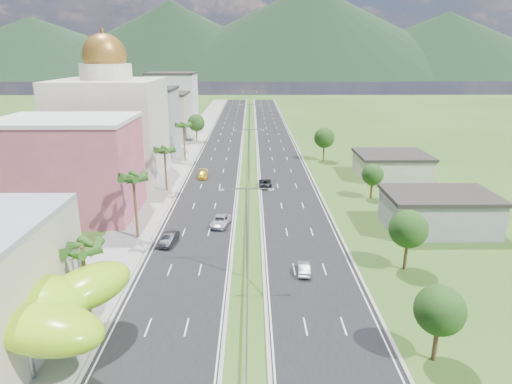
{
  "coord_description": "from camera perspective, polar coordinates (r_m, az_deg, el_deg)",
  "views": [
    {
      "loc": [
        0.57,
        -37.77,
        25.02
      ],
      "look_at": [
        1.16,
        21.17,
        7.0
      ],
      "focal_mm": 32.0,
      "sensor_mm": 36.0,
      "label": 1
    }
  ],
  "objects": [
    {
      "name": "ground",
      "position": [
        45.31,
        -1.25,
        -16.52
      ],
      "size": [
        500.0,
        500.0,
        0.0
      ],
      "primitive_type": "plane",
      "color": "#2D5119",
      "rests_on": "ground"
    },
    {
      "name": "road_left",
      "position": [
        130.44,
        -4.13,
        5.91
      ],
      "size": [
        11.0,
        260.0,
        0.04
      ],
      "primitive_type": "cube",
      "color": "black",
      "rests_on": "ground"
    },
    {
      "name": "road_right",
      "position": [
        130.38,
        2.5,
        5.93
      ],
      "size": [
        11.0,
        260.0,
        0.04
      ],
      "primitive_type": "cube",
      "color": "black",
      "rests_on": "ground"
    },
    {
      "name": "sidewalk_left",
      "position": [
        131.36,
        -8.3,
        5.87
      ],
      "size": [
        7.0,
        260.0,
        0.12
      ],
      "primitive_type": "cube",
      "color": "gray",
      "rests_on": "ground"
    },
    {
      "name": "median_guardrail",
      "position": [
        112.44,
        -0.86,
        4.46
      ],
      "size": [
        0.1,
        216.06,
        0.76
      ],
      "color": "gray",
      "rests_on": "ground"
    },
    {
      "name": "streetlight_median_b",
      "position": [
        51.15,
        -1.18,
        -3.93
      ],
      "size": [
        6.04,
        0.25,
        11.0
      ],
      "color": "gray",
      "rests_on": "ground"
    },
    {
      "name": "streetlight_median_c",
      "position": [
        89.65,
        -0.93,
        5.24
      ],
      "size": [
        6.04,
        0.25,
        11.0
      ],
      "color": "gray",
      "rests_on": "ground"
    },
    {
      "name": "streetlight_median_d",
      "position": [
        134.02,
        -0.82,
        9.16
      ],
      "size": [
        6.04,
        0.25,
        11.0
      ],
      "color": "gray",
      "rests_on": "ground"
    },
    {
      "name": "streetlight_median_e",
      "position": [
        178.71,
        -0.77,
        11.13
      ],
      "size": [
        6.04,
        0.25,
        11.0
      ],
      "color": "gray",
      "rests_on": "ground"
    },
    {
      "name": "lime_canopy",
      "position": [
        44.32,
        -28.85,
        -12.17
      ],
      "size": [
        18.0,
        15.0,
        7.4
      ],
      "color": "#92CC13",
      "rests_on": "ground"
    },
    {
      "name": "pink_shophouse",
      "position": [
        77.4,
        -22.24,
        2.63
      ],
      "size": [
        20.0,
        15.0,
        15.0
      ],
      "primitive_type": "cube",
      "color": "#B44A5C",
      "rests_on": "ground"
    },
    {
      "name": "domed_building",
      "position": [
        98.03,
        -17.7,
        8.19
      ],
      "size": [
        20.0,
        20.0,
        28.7
      ],
      "color": "beige",
      "rests_on": "ground"
    },
    {
      "name": "midrise_grey",
      "position": [
        122.15,
        -13.77,
        8.51
      ],
      "size": [
        16.0,
        15.0,
        16.0
      ],
      "primitive_type": "cube",
      "color": "gray",
      "rests_on": "ground"
    },
    {
      "name": "midrise_beige",
      "position": [
        143.66,
        -11.79,
        9.24
      ],
      "size": [
        16.0,
        15.0,
        13.0
      ],
      "primitive_type": "cube",
      "color": "#B0A491",
      "rests_on": "ground"
    },
    {
      "name": "midrise_white",
      "position": [
        165.86,
        -10.34,
        11.19
      ],
      "size": [
        16.0,
        15.0,
        18.0
      ],
      "primitive_type": "cube",
      "color": "silver",
      "rests_on": "ground"
    },
    {
      "name": "shed_near",
      "position": [
        72.11,
        21.84,
        -2.47
      ],
      "size": [
        15.0,
        10.0,
        5.0
      ],
      "primitive_type": "cube",
      "color": "gray",
      "rests_on": "ground"
    },
    {
      "name": "shed_far",
      "position": [
        99.96,
        16.59,
        3.09
      ],
      "size": [
        14.0,
        12.0,
        4.4
      ],
      "primitive_type": "cube",
      "color": "#B0A491",
      "rests_on": "ground"
    },
    {
      "name": "palm_tree_b",
      "position": [
        46.5,
        -20.9,
        -6.91
      ],
      "size": [
        3.6,
        3.6,
        8.1
      ],
      "color": "#47301C",
      "rests_on": "ground"
    },
    {
      "name": "palm_tree_c",
      "position": [
        64.06,
        -15.09,
        1.46
      ],
      "size": [
        3.6,
        3.6,
        9.6
      ],
      "color": "#47301C",
      "rests_on": "ground"
    },
    {
      "name": "palm_tree_d",
      "position": [
        86.11,
        -11.36,
        4.95
      ],
      "size": [
        3.6,
        3.6,
        8.6
      ],
      "color": "#47301C",
      "rests_on": "ground"
    },
    {
      "name": "palm_tree_e",
      "position": [
        110.23,
        -9.04,
        8.07
      ],
      "size": [
        3.6,
        3.6,
        9.4
      ],
      "color": "#47301C",
      "rests_on": "ground"
    },
    {
      "name": "leafy_tree_lfar",
      "position": [
        135.14,
        -7.48,
        8.59
      ],
      "size": [
        4.9,
        4.9,
        8.05
      ],
      "color": "#47301C",
      "rests_on": "ground"
    },
    {
      "name": "leafy_tree_ra",
      "position": [
        41.49,
        21.98,
        -13.57
      ],
      "size": [
        4.2,
        4.2,
        6.9
      ],
      "color": "#47301C",
      "rests_on": "ground"
    },
    {
      "name": "leafy_tree_rb",
      "position": [
        56.66,
        18.5,
        -4.43
      ],
      "size": [
        4.55,
        4.55,
        7.47
      ],
      "color": "#47301C",
      "rests_on": "ground"
    },
    {
      "name": "leafy_tree_rc",
      "position": [
        83.27,
        14.37,
        2.1
      ],
      "size": [
        3.85,
        3.85,
        6.33
      ],
      "color": "#47301C",
      "rests_on": "ground"
    },
    {
      "name": "leafy_tree_rd",
      "position": [
        110.89,
        8.54,
        6.71
      ],
      "size": [
        4.9,
        4.9,
        8.05
      ],
      "color": "#47301C",
      "rests_on": "ground"
    },
    {
      "name": "mountain_ridge",
      "position": [
        492.01,
        6.56,
        13.98
      ],
      "size": [
        860.0,
        140.0,
        90.0
      ],
      "primitive_type": null,
      "color": "black",
      "rests_on": "ground"
    },
    {
      "name": "car_dark_left",
      "position": [
        63.46,
        -10.78,
        -5.76
      ],
      "size": [
        2.27,
        4.77,
        1.51
      ],
      "primitive_type": "imported",
      "rotation": [
        0.0,
        0.0,
        -0.15
      ],
      "color": "black",
      "rests_on": "road_left"
    },
    {
      "name": "car_silver_mid_left",
      "position": [
        69.02,
        -4.45,
        -3.63
      ],
      "size": [
        3.22,
        5.56,
        1.46
      ],
      "primitive_type": "imported",
      "rotation": [
        0.0,
        0.0,
        -0.16
      ],
      "color": "#A8ABB0",
      "rests_on": "road_left"
    },
    {
      "name": "car_yellow_far_left",
      "position": [
        95.84,
        -6.67,
        2.21
      ],
      "size": [
        2.29,
        4.96,
        1.4
      ],
      "primitive_type": "imported",
      "rotation": [
        0.0,
        0.0,
        0.07
      ],
      "color": "gold",
      "rests_on": "road_left"
    },
    {
      "name": "car_silver_right",
      "position": [
        54.85,
        6.0,
        -9.44
      ],
      "size": [
        1.61,
        3.98,
        1.28
      ],
      "primitive_type": "imported",
      "rotation": [
        0.0,
        0.0,
        3.08
      ],
      "color": "#999CA0",
      "rests_on": "road_right"
    },
    {
      "name": "car_dark_far_right",
      "position": [
        88.81,
        1.14,
        1.15
      ],
      "size": [
        2.46,
        5.27,
        1.46
      ],
      "primitive_type": "imported",
      "rotation": [
        0.0,
        0.0,
        3.15
      ],
      "color": "black",
      "rests_on": "road_right"
    }
  ]
}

